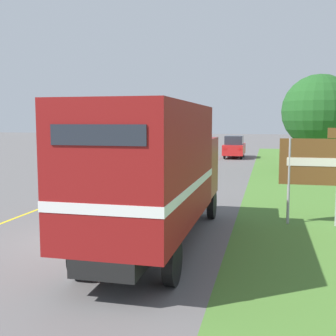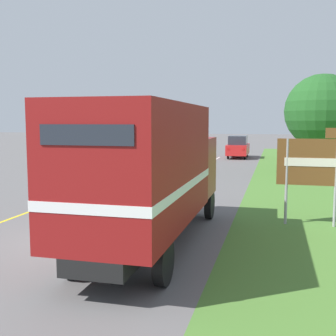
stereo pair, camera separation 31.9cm
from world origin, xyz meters
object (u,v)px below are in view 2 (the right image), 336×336
lead_car_white (164,157)px  roadside_tree_mid (322,111)px  lead_car_red_ahead (238,147)px  highway_sign (313,164)px  horse_trailer_truck (150,170)px

lead_car_white → roadside_tree_mid: roadside_tree_mid is taller
roadside_tree_mid → lead_car_red_ahead: bearing=121.6°
lead_car_red_ahead → lead_car_white: bearing=-106.5°
lead_car_white → highway_sign: (8.10, -12.16, 0.95)m
lead_car_red_ahead → highway_sign: bearing=-79.8°
horse_trailer_truck → lead_car_white: bearing=103.7°
horse_trailer_truck → roadside_tree_mid: 19.20m
horse_trailer_truck → lead_car_white: (-3.83, 15.70, -1.05)m
horse_trailer_truck → highway_sign: size_ratio=2.63×
lead_car_white → highway_sign: size_ratio=1.42×
horse_trailer_truck → highway_sign: horse_trailer_truck is taller
lead_car_white → lead_car_red_ahead: lead_car_white is taller
lead_car_white → lead_car_red_ahead: (3.67, 12.39, -0.00)m
lead_car_red_ahead → highway_sign: highway_sign is taller
horse_trailer_truck → lead_car_red_ahead: 28.11m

